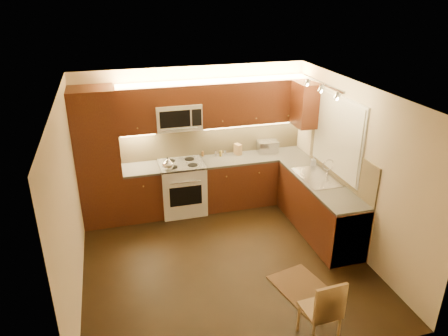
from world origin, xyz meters
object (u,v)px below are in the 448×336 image
object	(u,v)px
sink	(318,173)
toaster_oven	(267,146)
soap_bottle	(313,161)
dining_chair	(320,308)
kettle	(168,163)
knife_block	(238,149)
microwave	(178,116)
stove	(182,187)

from	to	relation	value
sink	toaster_oven	distance (m)	1.33
sink	soap_bottle	size ratio (longest dim) A/B	5.03
soap_bottle	dining_chair	world-z (taller)	soap_bottle
soap_bottle	kettle	bearing A→B (deg)	-174.03
knife_block	soap_bottle	xyz separation A→B (m)	(1.08, -0.85, -0.01)
dining_chair	microwave	bearing A→B (deg)	101.31
microwave	toaster_oven	distance (m)	1.78
toaster_oven	knife_block	distance (m)	0.56
microwave	kettle	bearing A→B (deg)	-126.72
kettle	dining_chair	bearing A→B (deg)	-49.50
dining_chair	stove	bearing A→B (deg)	101.88
microwave	soap_bottle	size ratio (longest dim) A/B	4.44
soap_bottle	toaster_oven	bearing A→B (deg)	139.34
knife_block	dining_chair	world-z (taller)	knife_block
kettle	stove	bearing A→B (deg)	58.92
kettle	toaster_oven	size ratio (longest dim) A/B	0.63
stove	microwave	bearing A→B (deg)	90.00
kettle	toaster_oven	world-z (taller)	kettle
toaster_oven	stove	bearing A→B (deg)	-171.88
sink	microwave	bearing A→B (deg)	147.79
microwave	soap_bottle	bearing A→B (deg)	-20.42
stove	soap_bottle	distance (m)	2.32
sink	dining_chair	bearing A→B (deg)	-115.24
toaster_oven	dining_chair	distance (m)	3.64
microwave	dining_chair	bearing A→B (deg)	-75.02
dining_chair	soap_bottle	bearing A→B (deg)	62.17
toaster_oven	dining_chair	size ratio (longest dim) A/B	0.42
stove	soap_bottle	size ratio (longest dim) A/B	5.38
knife_block	soap_bottle	bearing A→B (deg)	-57.92
toaster_oven	dining_chair	xyz separation A→B (m)	(-0.69, -3.52, -0.58)
microwave	sink	size ratio (longest dim) A/B	0.88
kettle	dining_chair	distance (m)	3.44
microwave	stove	bearing A→B (deg)	-90.00
sink	kettle	distance (m)	2.44
stove	soap_bottle	world-z (taller)	soap_bottle
kettle	soap_bottle	distance (m)	2.45
toaster_oven	soap_bottle	world-z (taller)	toaster_oven
sink	soap_bottle	xyz separation A→B (m)	(0.15, 0.46, 0.01)
kettle	soap_bottle	bearing A→B (deg)	9.05
sink	knife_block	xyz separation A→B (m)	(-0.93, 1.30, 0.02)
kettle	toaster_oven	distance (m)	1.92
stove	soap_bottle	xyz separation A→B (m)	(2.15, -0.67, 0.53)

